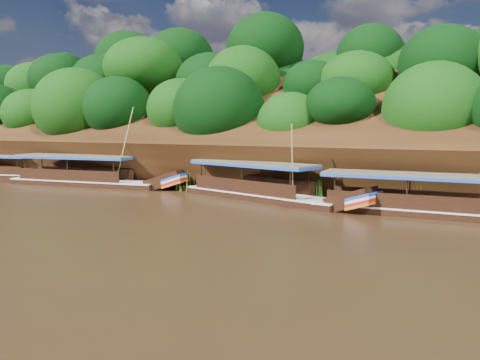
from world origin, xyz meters
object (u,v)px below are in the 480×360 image
object	(u,v)px
boat_2	(93,179)
boat_3	(6,173)
boat_1	(269,192)
boat_0	(436,207)

from	to	relation	value
boat_2	boat_3	size ratio (longest dim) A/B	1.32
boat_1	boat_2	distance (m)	16.78
boat_0	boat_3	distance (m)	40.15
boat_1	boat_3	world-z (taller)	boat_1
boat_3	boat_2	bearing A→B (deg)	-16.31
boat_2	boat_3	xyz separation A→B (m)	(-12.47, 0.74, -0.08)
boat_3	boat_0	bearing A→B (deg)	-15.54
boat_2	boat_0	bearing A→B (deg)	-10.55
boat_1	boat_2	bearing A→B (deg)	-166.12
boat_1	boat_3	xyz separation A→B (m)	(-29.24, 0.99, -0.08)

